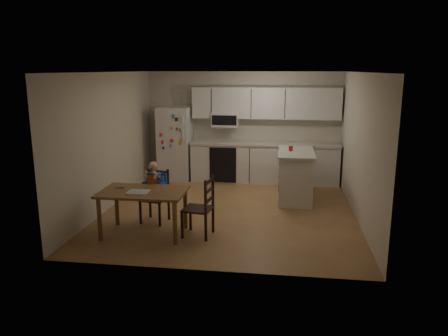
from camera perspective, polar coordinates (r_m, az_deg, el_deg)
room at (r=8.28m, az=1.16°, el=3.75°), size 4.52×5.01×2.51m
refrigerator at (r=10.25m, az=-6.39°, el=3.17°), size 0.72×0.70×1.70m
kitchen_run at (r=10.03m, az=5.18°, el=3.15°), size 3.37×0.62×2.15m
kitchen_island at (r=8.76m, az=9.31°, el=-0.97°), size 0.69×1.32×0.98m
red_cup at (r=8.69m, az=8.71°, el=2.54°), size 0.08×0.08×0.10m
dining_table at (r=6.91m, az=-10.49°, el=-3.70°), size 1.32×0.85×0.71m
napkin at (r=6.82m, az=-11.15°, el=-3.08°), size 0.32×0.28×0.01m
toddler_spoon at (r=7.11m, az=-13.54°, el=-2.52°), size 0.12×0.06×0.02m
chair_booster at (r=7.47m, az=-8.98°, el=-2.24°), size 0.46×0.46×1.05m
chair_side at (r=6.74m, az=-2.70°, el=-4.61°), size 0.47×0.47×0.95m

